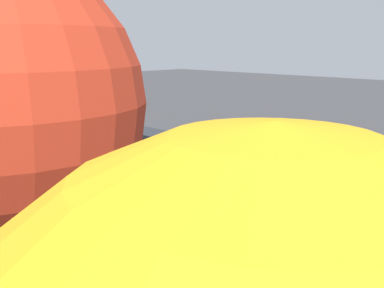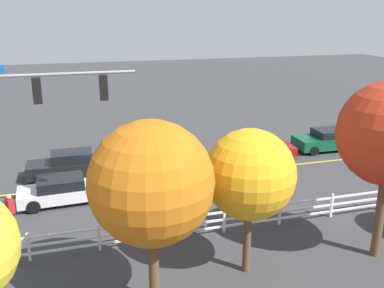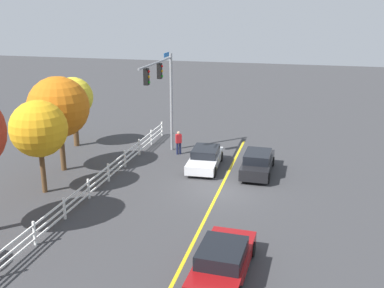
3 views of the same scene
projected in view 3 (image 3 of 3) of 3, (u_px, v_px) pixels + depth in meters
ground_plane at (220, 190)px, 26.04m from camera, size 120.00×120.00×0.00m
lane_center_stripe at (204, 220)px, 22.34m from camera, size 28.00×0.16×0.01m
signal_assembly at (163, 87)px, 30.09m from camera, size 6.40×0.38×7.14m
car_0 at (205, 158)px, 29.46m from camera, size 4.60×2.09×1.29m
car_1 at (223, 260)px, 17.65m from camera, size 4.81×2.15×1.34m
car_2 at (258, 163)px, 28.36m from camera, size 4.51×1.85×1.46m
pedestrian at (179, 142)px, 31.98m from camera, size 0.43×0.48×1.69m
white_rail_fence at (89, 188)px, 24.68m from camera, size 26.10×0.10×1.15m
tree_1 at (73, 98)px, 33.13m from camera, size 2.93×2.93×5.20m
tree_2 at (39, 129)px, 24.63m from camera, size 3.14×3.14×5.31m
tree_4 at (59, 107)px, 27.97m from camera, size 3.82×3.82×6.06m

